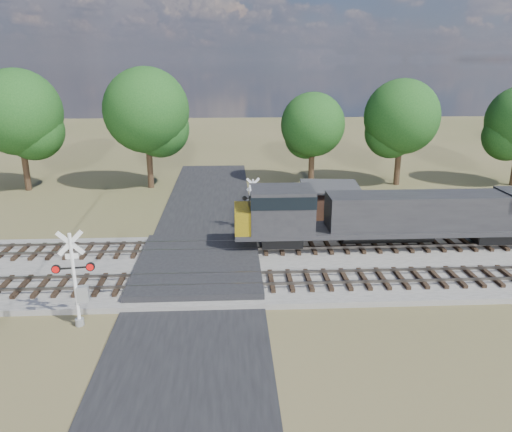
{
  "coord_description": "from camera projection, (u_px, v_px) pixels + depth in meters",
  "views": [
    {
      "loc": [
        1.92,
        -26.19,
        11.63
      ],
      "look_at": [
        3.38,
        2.0,
        2.76
      ],
      "focal_mm": 35.0,
      "sensor_mm": 36.0,
      "label": 1
    }
  ],
  "objects": [
    {
      "name": "equipment_shed",
      "position": [
        329.0,
        204.0,
        36.82
      ],
      "size": [
        4.54,
        4.54,
        2.86
      ],
      "rotation": [
        0.0,
        0.0,
        -0.09
      ],
      "color": "#42241C",
      "rests_on": "ground"
    },
    {
      "name": "crossing_signal_near",
      "position": [
        78.0,
        287.0,
        22.3
      ],
      "size": [
        1.85,
        0.44,
        4.61
      ],
      "rotation": [
        0.0,
        0.0,
        0.13
      ],
      "color": "silver",
      "rests_on": "ground"
    },
    {
      "name": "crossing_signal_far",
      "position": [
        252.0,
        209.0,
        35.19
      ],
      "size": [
        1.54,
        0.35,
        3.82
      ],
      "rotation": [
        0.0,
        0.0,
        3.24
      ],
      "color": "silver",
      "rests_on": "ground"
    },
    {
      "name": "track_near",
      "position": [
        255.0,
        281.0,
        26.47
      ],
      "size": [
        140.0,
        2.6,
        0.33
      ],
      "color": "black",
      "rests_on": "ballast_bed"
    },
    {
      "name": "track_far",
      "position": [
        251.0,
        247.0,
        31.24
      ],
      "size": [
        140.0,
        2.6,
        0.33
      ],
      "color": "black",
      "rests_on": "ballast_bed"
    },
    {
      "name": "ballast_bed",
      "position": [
        370.0,
        264.0,
        29.27
      ],
      "size": [
        140.0,
        10.0,
        0.3
      ],
      "primitive_type": "cube",
      "color": "gray",
      "rests_on": "ground"
    },
    {
      "name": "ground",
      "position": [
        198.0,
        274.0,
        28.35
      ],
      "size": [
        160.0,
        160.0,
        0.0
      ],
      "primitive_type": "plane",
      "color": "#4B4D29",
      "rests_on": "ground"
    },
    {
      "name": "treeline",
      "position": [
        308.0,
        114.0,
        46.12
      ],
      "size": [
        85.67,
        9.75,
        11.91
      ],
      "color": "black",
      "rests_on": "ground"
    },
    {
      "name": "crossing_panel",
      "position": [
        199.0,
        265.0,
        28.73
      ],
      "size": [
        7.0,
        9.0,
        0.62
      ],
      "primitive_type": "cube",
      "color": "#262628",
      "rests_on": "ground"
    },
    {
      "name": "road",
      "position": [
        198.0,
        273.0,
        28.33
      ],
      "size": [
        7.0,
        60.0,
        0.08
      ],
      "primitive_type": "cube",
      "color": "black",
      "rests_on": "ground"
    }
  ]
}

